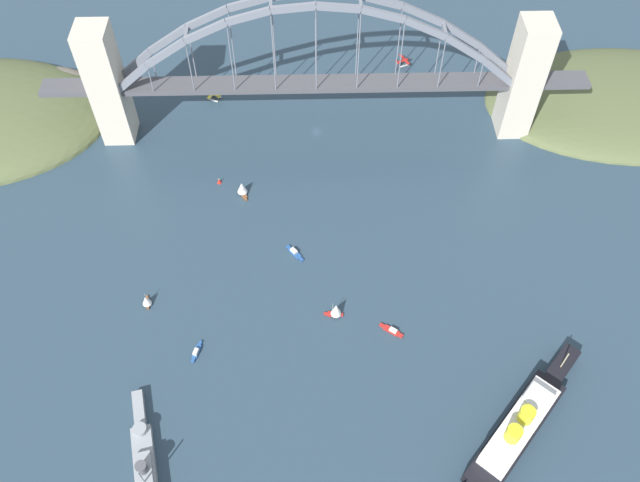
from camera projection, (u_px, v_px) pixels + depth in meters
The scene contains 13 objects.
ground_plane at pixel (316, 131), 338.15m from camera, with size 1400.00×1400.00×0.00m, color #283D4C.
harbor_arch_bridge at pixel (316, 79), 312.04m from camera, with size 263.80×17.02×77.13m.
headland_west_shore at pixel (630, 102), 352.28m from camera, with size 153.98×94.92×18.67m.
ocean_liner at pixel (516, 431), 233.57m from camera, with size 63.88×70.01×18.49m.
seaplane_taxiing_near_bridge at pixel (403, 62), 370.27m from camera, with size 8.63×9.87×5.02m.
seaplane_second_in_formation at pixel (214, 96), 351.99m from camera, with size 7.99×9.39×5.15m.
small_boat_0 at pixel (295, 252), 288.80m from camera, with size 8.02×9.35×2.02m.
small_boat_1 at pixel (392, 330), 264.51m from camera, with size 9.64×7.21×1.90m.
small_boat_2 at pixel (336, 310), 266.79m from camera, with size 8.12×4.79×8.39m.
small_boat_3 at pixel (146, 300), 270.56m from camera, with size 4.46×6.93×6.48m.
small_boat_4 at pixel (242, 188), 308.42m from camera, with size 6.15×8.45×7.96m.
small_boat_5 at pixel (196, 352), 258.46m from camera, with size 3.86×9.58×2.25m.
channel_marker_buoy at pixel (219, 181), 314.75m from camera, with size 2.20×2.20×2.75m.
Camera 1 is at (4.08, 252.69, 231.88)m, focal length 36.59 mm.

